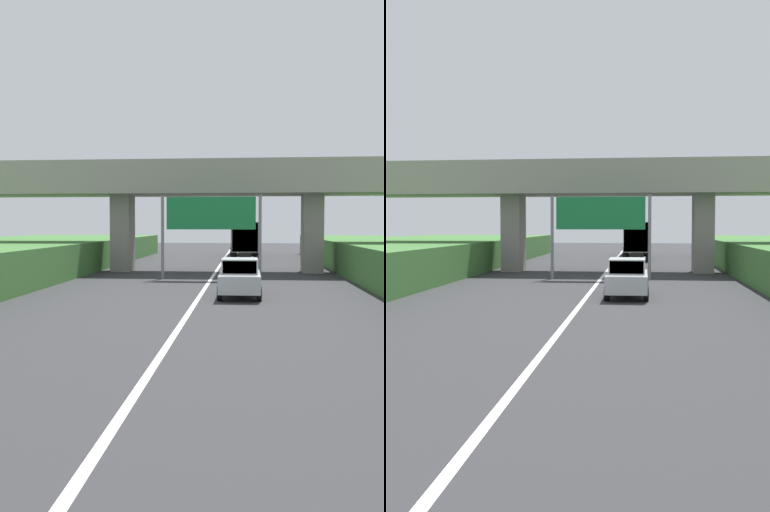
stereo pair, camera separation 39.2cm
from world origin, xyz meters
The scene contains 6 objects.
lane_centre_stripe centered at (0.00, 30.59, 0.00)m, with size 0.20×101.19×0.01m, color white.
overpass_bridge centered at (0.00, 38.24, 5.55)m, with size 40.00×4.80×7.42m.
overhead_highway_sign centered at (0.00, 32.67, 3.59)m, with size 5.88×0.18×4.92m.
truck_blue centered at (1.95, 51.64, 1.93)m, with size 2.44×7.30×3.44m.
truck_orange centered at (1.64, 60.61, 1.93)m, with size 2.44×7.30×3.44m.
car_silver centered at (1.79, 24.49, 0.86)m, with size 1.86×4.10×1.72m.
Camera 1 is at (2.08, -0.82, 3.19)m, focal length 40.35 mm.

